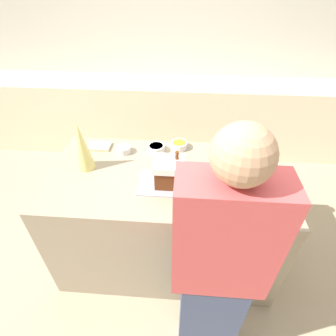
{
  "coord_description": "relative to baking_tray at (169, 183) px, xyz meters",
  "views": [
    {
      "loc": [
        0.12,
        -1.43,
        2.14
      ],
      "look_at": [
        0.01,
        0.0,
        1.0
      ],
      "focal_mm": 28.0,
      "sensor_mm": 36.0,
      "label": 1
    }
  ],
  "objects": [
    {
      "name": "back_cabinet_block",
      "position": [
        -0.03,
        1.9,
        -0.47
      ],
      "size": [
        6.0,
        0.6,
        0.94
      ],
      "color": "beige",
      "rests_on": "ground_plane"
    },
    {
      "name": "wall_back",
      "position": [
        -0.03,
        2.22,
        0.36
      ],
      "size": [
        8.0,
        0.05,
        2.6
      ],
      "color": "beige",
      "rests_on": "ground_plane"
    },
    {
      "name": "ground_plane",
      "position": [
        -0.03,
        0.1,
        -0.94
      ],
      "size": [
        12.0,
        12.0,
        0.0
      ],
      "primitive_type": "plane",
      "color": "tan"
    },
    {
      "name": "cookbook",
      "position": [
        -0.6,
        0.4,
        0.01
      ],
      "size": [
        0.18,
        0.12,
        0.02
      ],
      "color": "#CCB78C",
      "rests_on": "kitchen_island"
    },
    {
      "name": "candy_bowl_center_rear",
      "position": [
        0.05,
        0.44,
        0.03
      ],
      "size": [
        0.13,
        0.13,
        0.05
      ],
      "color": "silver",
      "rests_on": "kitchen_island"
    },
    {
      "name": "candy_bowl_beside_tree",
      "position": [
        -0.13,
        0.39,
        0.03
      ],
      "size": [
        0.13,
        0.13,
        0.05
      ],
      "color": "white",
      "rests_on": "kitchen_island"
    },
    {
      "name": "person",
      "position": [
        0.29,
        -0.59,
        -0.04
      ],
      "size": [
        0.46,
        0.57,
        1.74
      ],
      "color": "#424C6B",
      "rests_on": "ground_plane"
    },
    {
      "name": "candy_bowl_far_right",
      "position": [
        -0.39,
        0.35,
        0.02
      ],
      "size": [
        0.11,
        0.11,
        0.05
      ],
      "color": "silver",
      "rests_on": "kitchen_island"
    },
    {
      "name": "decorative_tree",
      "position": [
        -0.62,
        0.14,
        0.18
      ],
      "size": [
        0.13,
        0.13,
        0.36
      ],
      "color": "#DBD675",
      "rests_on": "kitchen_island"
    },
    {
      "name": "mug",
      "position": [
        0.74,
        0.45,
        0.04
      ],
      "size": [
        0.08,
        0.08,
        0.1
      ],
      "color": "#2D2D33",
      "rests_on": "kitchen_island"
    },
    {
      "name": "gingerbread_house",
      "position": [
        0.0,
        0.0,
        0.1
      ],
      "size": [
        0.2,
        0.18,
        0.24
      ],
      "color": "#5B2D14",
      "rests_on": "baking_tray"
    },
    {
      "name": "kitchen_island",
      "position": [
        -0.03,
        0.1,
        -0.47
      ],
      "size": [
        1.71,
        0.88,
        0.94
      ],
      "color": "gray",
      "rests_on": "ground_plane"
    },
    {
      "name": "baking_tray",
      "position": [
        0.0,
        0.0,
        0.0
      ],
      "size": [
        0.41,
        0.27,
        0.01
      ],
      "color": "#9E9EA8",
      "rests_on": "kitchen_island"
    },
    {
      "name": "candy_bowl_near_tray_left",
      "position": [
        0.26,
        0.15,
        0.03
      ],
      "size": [
        0.09,
        0.09,
        0.05
      ],
      "color": "silver",
      "rests_on": "kitchen_island"
    }
  ]
}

